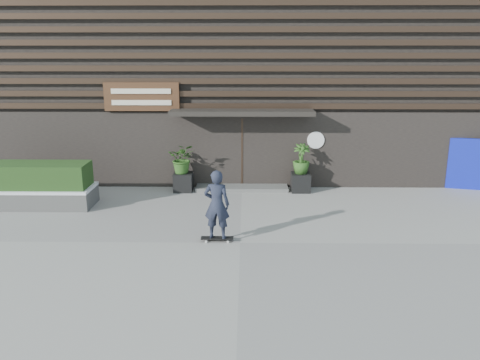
{
  "coord_description": "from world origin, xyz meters",
  "views": [
    {
      "loc": [
        0.14,
        -10.78,
        4.43
      ],
      "look_at": [
        -0.03,
        1.68,
        1.1
      ],
      "focal_mm": 36.41,
      "sensor_mm": 36.0,
      "label": 1
    }
  ],
  "objects_px": {
    "blue_tarp": "(477,164)",
    "skateboarder": "(217,205)",
    "planter_pot_left": "(183,182)",
    "raised_bed": "(34,197)",
    "planter_pot_right": "(301,182)"
  },
  "relations": [
    {
      "from": "raised_bed",
      "to": "planter_pot_left",
      "type": "bearing_deg",
      "value": 21.0
    },
    {
      "from": "planter_pot_right",
      "to": "blue_tarp",
      "type": "distance_m",
      "value": 5.77
    },
    {
      "from": "planter_pot_right",
      "to": "blue_tarp",
      "type": "relative_size",
      "value": 0.33
    },
    {
      "from": "planter_pot_left",
      "to": "planter_pot_right",
      "type": "relative_size",
      "value": 1.0
    },
    {
      "from": "skateboarder",
      "to": "blue_tarp",
      "type": "bearing_deg",
      "value": 29.37
    },
    {
      "from": "blue_tarp",
      "to": "skateboarder",
      "type": "height_order",
      "value": "skateboarder"
    },
    {
      "from": "planter_pot_left",
      "to": "planter_pot_right",
      "type": "distance_m",
      "value": 3.8
    },
    {
      "from": "planter_pot_left",
      "to": "blue_tarp",
      "type": "bearing_deg",
      "value": 1.8
    },
    {
      "from": "planter_pot_left",
      "to": "blue_tarp",
      "type": "distance_m",
      "value": 9.56
    },
    {
      "from": "skateboarder",
      "to": "planter_pot_left",
      "type": "bearing_deg",
      "value": 107.38
    },
    {
      "from": "blue_tarp",
      "to": "skateboarder",
      "type": "bearing_deg",
      "value": -137.25
    },
    {
      "from": "planter_pot_left",
      "to": "raised_bed",
      "type": "distance_m",
      "value": 4.5
    },
    {
      "from": "planter_pot_right",
      "to": "planter_pot_left",
      "type": "bearing_deg",
      "value": 180.0
    },
    {
      "from": "blue_tarp",
      "to": "skateboarder",
      "type": "relative_size",
      "value": 1.02
    },
    {
      "from": "planter_pot_left",
      "to": "planter_pot_right",
      "type": "height_order",
      "value": "same"
    }
  ]
}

